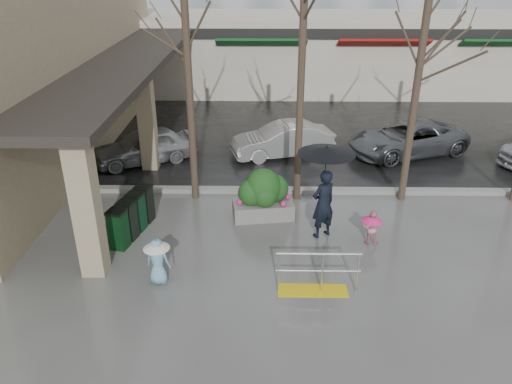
{
  "coord_description": "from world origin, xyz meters",
  "views": [
    {
      "loc": [
        0.16,
        -10.56,
        7.01
      ],
      "look_at": [
        -0.04,
        1.32,
        1.3
      ],
      "focal_mm": 35.0,
      "sensor_mm": 36.0,
      "label": 1
    }
  ],
  "objects_px": {
    "child_blue": "(158,258)",
    "woman": "(324,184)",
    "tree_west": "(186,31)",
    "news_boxes": "(132,216)",
    "car_c": "(408,139)",
    "child_pink": "(371,225)",
    "car_a": "(144,146)",
    "handrail": "(316,277)",
    "tree_midwest": "(303,25)",
    "car_b": "(283,140)",
    "planter": "(263,194)",
    "tree_mideast": "(423,40)"
  },
  "relations": [
    {
      "from": "child_pink",
      "to": "car_c",
      "type": "relative_size",
      "value": 0.21
    },
    {
      "from": "tree_mideast",
      "to": "car_c",
      "type": "bearing_deg",
      "value": 73.86
    },
    {
      "from": "news_boxes",
      "to": "car_b",
      "type": "bearing_deg",
      "value": 67.48
    },
    {
      "from": "tree_midwest",
      "to": "woman",
      "type": "distance_m",
      "value": 4.37
    },
    {
      "from": "tree_midwest",
      "to": "planter",
      "type": "height_order",
      "value": "tree_midwest"
    },
    {
      "from": "car_a",
      "to": "planter",
      "type": "bearing_deg",
      "value": 20.94
    },
    {
      "from": "handrail",
      "to": "car_a",
      "type": "bearing_deg",
      "value": 125.83
    },
    {
      "from": "tree_mideast",
      "to": "woman",
      "type": "bearing_deg",
      "value": -140.1
    },
    {
      "from": "news_boxes",
      "to": "car_c",
      "type": "relative_size",
      "value": 0.44
    },
    {
      "from": "child_blue",
      "to": "woman",
      "type": "bearing_deg",
      "value": -141.91
    },
    {
      "from": "car_a",
      "to": "handrail",
      "type": "bearing_deg",
      "value": 10.37
    },
    {
      "from": "woman",
      "to": "news_boxes",
      "type": "height_order",
      "value": "woman"
    },
    {
      "from": "handrail",
      "to": "car_c",
      "type": "distance_m",
      "value": 9.71
    },
    {
      "from": "tree_mideast",
      "to": "child_blue",
      "type": "distance_m",
      "value": 9.15
    },
    {
      "from": "tree_midwest",
      "to": "handrail",
      "type": "bearing_deg",
      "value": -88.09
    },
    {
      "from": "planter",
      "to": "news_boxes",
      "type": "xyz_separation_m",
      "value": [
        -3.58,
        -1.03,
        -0.17
      ]
    },
    {
      "from": "tree_west",
      "to": "planter",
      "type": "relative_size",
      "value": 3.71
    },
    {
      "from": "child_pink",
      "to": "news_boxes",
      "type": "relative_size",
      "value": 0.47
    },
    {
      "from": "woman",
      "to": "car_a",
      "type": "height_order",
      "value": "woman"
    },
    {
      "from": "tree_midwest",
      "to": "car_b",
      "type": "height_order",
      "value": "tree_midwest"
    },
    {
      "from": "woman",
      "to": "child_pink",
      "type": "bearing_deg",
      "value": 132.16
    },
    {
      "from": "tree_west",
      "to": "child_pink",
      "type": "distance_m",
      "value": 7.26
    },
    {
      "from": "tree_west",
      "to": "news_boxes",
      "type": "height_order",
      "value": "tree_west"
    },
    {
      "from": "tree_mideast",
      "to": "car_a",
      "type": "relative_size",
      "value": 1.76
    },
    {
      "from": "child_pink",
      "to": "car_a",
      "type": "bearing_deg",
      "value": -28.09
    },
    {
      "from": "handrail",
      "to": "tree_midwest",
      "type": "bearing_deg",
      "value": 91.91
    },
    {
      "from": "tree_west",
      "to": "woman",
      "type": "bearing_deg",
      "value": -31.51
    },
    {
      "from": "handrail",
      "to": "news_boxes",
      "type": "bearing_deg",
      "value": 152.05
    },
    {
      "from": "planter",
      "to": "car_b",
      "type": "relative_size",
      "value": 0.48
    },
    {
      "from": "child_pink",
      "to": "child_blue",
      "type": "height_order",
      "value": "child_blue"
    },
    {
      "from": "planter",
      "to": "car_b",
      "type": "xyz_separation_m",
      "value": [
        0.72,
        4.9,
        -0.09
      ]
    },
    {
      "from": "handrail",
      "to": "planter",
      "type": "distance_m",
      "value": 3.78
    },
    {
      "from": "woman",
      "to": "planter",
      "type": "bearing_deg",
      "value": -65.09
    },
    {
      "from": "car_a",
      "to": "car_c",
      "type": "xyz_separation_m",
      "value": [
        9.86,
        0.98,
        0.0
      ]
    },
    {
      "from": "child_pink",
      "to": "child_blue",
      "type": "bearing_deg",
      "value": 28.91
    },
    {
      "from": "car_b",
      "to": "car_c",
      "type": "height_order",
      "value": "same"
    },
    {
      "from": "child_pink",
      "to": "child_blue",
      "type": "xyz_separation_m",
      "value": [
        -5.28,
        -1.84,
        0.12
      ]
    },
    {
      "from": "tree_west",
      "to": "child_blue",
      "type": "distance_m",
      "value": 6.31
    },
    {
      "from": "woman",
      "to": "news_boxes",
      "type": "relative_size",
      "value": 1.31
    },
    {
      "from": "tree_west",
      "to": "tree_midwest",
      "type": "distance_m",
      "value": 3.2
    },
    {
      "from": "handrail",
      "to": "planter",
      "type": "height_order",
      "value": "planter"
    },
    {
      "from": "child_blue",
      "to": "news_boxes",
      "type": "distance_m",
      "value": 2.52
    },
    {
      "from": "tree_mideast",
      "to": "car_b",
      "type": "relative_size",
      "value": 1.7
    },
    {
      "from": "child_blue",
      "to": "car_b",
      "type": "height_order",
      "value": "car_b"
    },
    {
      "from": "news_boxes",
      "to": "car_c",
      "type": "height_order",
      "value": "car_c"
    },
    {
      "from": "car_a",
      "to": "tree_midwest",
      "type": "bearing_deg",
      "value": 36.13
    },
    {
      "from": "tree_west",
      "to": "car_c",
      "type": "distance_m",
      "value": 9.67
    },
    {
      "from": "woman",
      "to": "car_b",
      "type": "relative_size",
      "value": 0.69
    },
    {
      "from": "tree_mideast",
      "to": "child_pink",
      "type": "relative_size",
      "value": 6.9
    },
    {
      "from": "woman",
      "to": "tree_mideast",
      "type": "bearing_deg",
      "value": -171.48
    }
  ]
}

